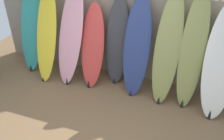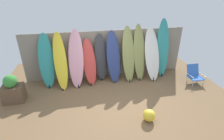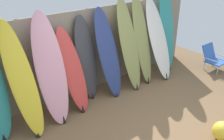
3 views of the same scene
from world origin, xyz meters
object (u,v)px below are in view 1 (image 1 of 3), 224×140
at_px(surfboard_charcoal_4, 117,43).
at_px(surfboard_olive_7, 192,52).
at_px(surfboard_olive_6, 167,50).
at_px(surfboard_teal_0, 31,28).
at_px(surfboard_pink_2, 71,36).
at_px(surfboard_yellow_1, 47,34).
at_px(surfboard_red_3, 93,47).
at_px(surfboard_white_8, 221,63).
at_px(surfboard_navy_5, 137,48).

bearing_deg(surfboard_charcoal_4, surfboard_olive_7, -7.02).
relative_size(surfboard_olive_6, surfboard_olive_7, 0.97).
xyz_separation_m(surfboard_charcoal_4, surfboard_olive_6, (0.99, -0.19, 0.13)).
xyz_separation_m(surfboard_teal_0, surfboard_pink_2, (1.01, -0.12, 0.04)).
relative_size(surfboard_teal_0, surfboard_pink_2, 0.95).
xyz_separation_m(surfboard_yellow_1, surfboard_pink_2, (0.53, 0.03, 0.02)).
distance_m(surfboard_red_3, surfboard_white_8, 2.35).
relative_size(surfboard_teal_0, surfboard_olive_6, 0.94).
height_order(surfboard_olive_7, surfboard_white_8, surfboard_olive_7).
bearing_deg(surfboard_yellow_1, surfboard_teal_0, 161.97).
bearing_deg(surfboard_pink_2, surfboard_olive_7, 1.08).
xyz_separation_m(surfboard_navy_5, surfboard_white_8, (1.46, -0.08, 0.02)).
bearing_deg(surfboard_white_8, surfboard_olive_6, 176.56).
height_order(surfboard_red_3, surfboard_olive_7, surfboard_olive_7).
height_order(surfboard_navy_5, surfboard_white_8, surfboard_white_8).
bearing_deg(surfboard_navy_5, surfboard_charcoal_4, 159.50).
bearing_deg(surfboard_pink_2, surfboard_navy_5, 2.33).
distance_m(surfboard_navy_5, surfboard_white_8, 1.46).
height_order(surfboard_navy_5, surfboard_olive_7, surfboard_olive_7).
bearing_deg(surfboard_navy_5, surfboard_yellow_1, -177.30).
bearing_deg(surfboard_red_3, surfboard_olive_6, -0.24).
relative_size(surfboard_red_3, surfboard_white_8, 0.85).
xyz_separation_m(surfboard_red_3, surfboard_charcoal_4, (0.44, 0.19, 0.06)).
relative_size(surfboard_red_3, surfboard_navy_5, 0.87).
bearing_deg(surfboard_olive_6, surfboard_pink_2, -179.27).
bearing_deg(surfboard_red_3, surfboard_teal_0, 176.42).
xyz_separation_m(surfboard_yellow_1, surfboard_olive_6, (2.42, 0.06, 0.04)).
bearing_deg(surfboard_white_8, surfboard_teal_0, 177.71).
height_order(surfboard_olive_6, surfboard_olive_7, surfboard_olive_7).
bearing_deg(surfboard_red_3, surfboard_navy_5, 1.56).
xyz_separation_m(surfboard_teal_0, surfboard_red_3, (1.46, -0.09, -0.13)).
relative_size(surfboard_red_3, surfboard_olive_7, 0.78).
relative_size(surfboard_charcoal_4, surfboard_navy_5, 0.94).
bearing_deg(surfboard_pink_2, surfboard_charcoal_4, 13.64).
bearing_deg(surfboard_navy_5, surfboard_olive_6, -3.10).
distance_m(surfboard_yellow_1, surfboard_pink_2, 0.53).
relative_size(surfboard_yellow_1, surfboard_olive_6, 0.95).
xyz_separation_m(surfboard_olive_7, surfboard_white_8, (0.48, -0.07, -0.07)).
height_order(surfboard_teal_0, surfboard_navy_5, surfboard_teal_0).
relative_size(surfboard_yellow_1, surfboard_olive_7, 0.93).
distance_m(surfboard_yellow_1, surfboard_white_8, 3.32).
bearing_deg(surfboard_olive_7, surfboard_white_8, -8.70).
relative_size(surfboard_teal_0, surfboard_olive_7, 0.91).
bearing_deg(surfboard_olive_7, surfboard_red_3, -179.60).
xyz_separation_m(surfboard_yellow_1, surfboard_olive_7, (2.84, 0.08, 0.07)).
bearing_deg(surfboard_olive_6, surfboard_red_3, 179.76).
distance_m(surfboard_teal_0, surfboard_pink_2, 1.01).
height_order(surfboard_teal_0, surfboard_red_3, surfboard_teal_0).
height_order(surfboard_teal_0, surfboard_charcoal_4, surfboard_teal_0).
bearing_deg(surfboard_olive_7, surfboard_pink_2, -178.92).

